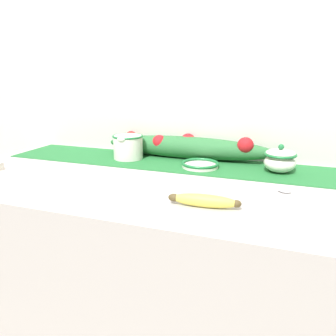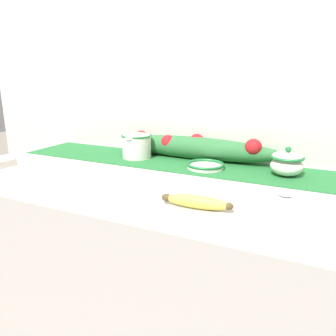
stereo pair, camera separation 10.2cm
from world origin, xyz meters
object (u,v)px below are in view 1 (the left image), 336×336
object	(u,v)px
cream_pitcher	(128,146)
sugar_bowl	(280,160)
spoon	(281,190)
banana	(204,201)
small_dish	(200,165)

from	to	relation	value
cream_pitcher	sugar_bowl	xyz separation A→B (m)	(0.58, -0.00, -0.01)
sugar_bowl	cream_pitcher	bearing A→B (deg)	179.93
sugar_bowl	spoon	world-z (taller)	sugar_bowl
cream_pitcher	banana	world-z (taller)	cream_pitcher
small_dish	banana	xyz separation A→B (m)	(0.10, -0.36, 0.00)
banana	spoon	size ratio (longest dim) A/B	1.19
cream_pitcher	sugar_bowl	world-z (taller)	same
cream_pitcher	sugar_bowl	bearing A→B (deg)	-0.07
sugar_bowl	banana	size ratio (longest dim) A/B	0.57
cream_pitcher	small_dish	distance (m)	0.31
cream_pitcher	banana	size ratio (longest dim) A/B	0.74
cream_pitcher	small_dish	size ratio (longest dim) A/B	1.04
cream_pitcher	spoon	world-z (taller)	cream_pitcher
sugar_bowl	spoon	size ratio (longest dim) A/B	0.68
cream_pitcher	small_dish	world-z (taller)	cream_pitcher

